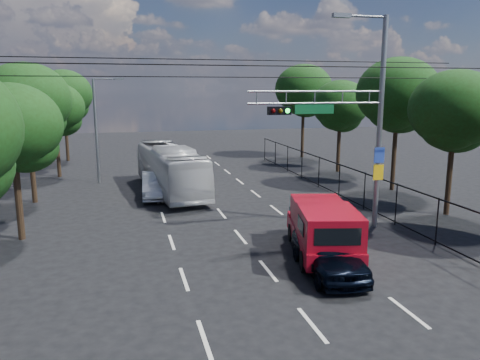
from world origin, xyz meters
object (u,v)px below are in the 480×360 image
object	(u,v)px
red_pickup	(323,228)
white_van	(156,185)
navy_hatchback	(328,252)
signal_mast	(356,114)
white_bus	(170,169)

from	to	relation	value
red_pickup	white_van	distance (m)	12.86
navy_hatchback	white_van	size ratio (longest dim) A/B	1.00
signal_mast	white_bus	world-z (taller)	signal_mast
red_pickup	navy_hatchback	xyz separation A→B (m)	(-0.48, -1.58, -0.36)
signal_mast	navy_hatchback	xyz separation A→B (m)	(-3.28, -4.64, -4.48)
signal_mast	navy_hatchback	size ratio (longest dim) A/B	2.12
red_pickup	white_van	bearing A→B (deg)	115.23
white_bus	signal_mast	bearing A→B (deg)	-60.44
white_bus	white_van	bearing A→B (deg)	-134.92
white_bus	white_van	xyz separation A→B (m)	(-1.00, -1.28, -0.70)
white_bus	white_van	distance (m)	1.77
navy_hatchback	white_van	distance (m)	14.13
red_pickup	navy_hatchback	distance (m)	1.69
red_pickup	white_bus	size ratio (longest dim) A/B	0.57
navy_hatchback	white_bus	bearing A→B (deg)	111.13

